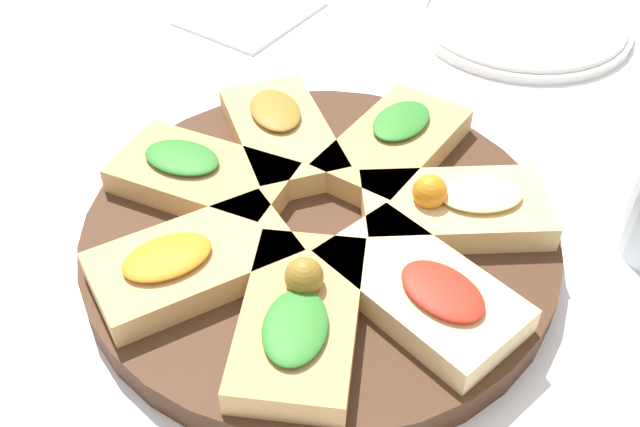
% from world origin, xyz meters
% --- Properties ---
extents(ground_plane, '(3.00, 3.00, 0.00)m').
position_xyz_m(ground_plane, '(0.00, 0.00, 0.00)').
color(ground_plane, white).
extents(serving_board, '(0.38, 0.38, 0.03)m').
position_xyz_m(serving_board, '(0.00, 0.00, 0.01)').
color(serving_board, '#422819').
rests_on(serving_board, ground_plane).
extents(focaccia_slice_0, '(0.11, 0.16, 0.03)m').
position_xyz_m(focaccia_slice_0, '(0.02, 0.11, 0.04)').
color(focaccia_slice_0, '#E5C689').
rests_on(focaccia_slice_0, serving_board).
extents(focaccia_slice_1, '(0.15, 0.16, 0.04)m').
position_xyz_m(focaccia_slice_1, '(-0.07, 0.08, 0.04)').
color(focaccia_slice_1, '#DBB775').
rests_on(focaccia_slice_1, serving_board).
extents(focaccia_slice_2, '(0.15, 0.08, 0.03)m').
position_xyz_m(focaccia_slice_2, '(-0.11, -0.00, 0.04)').
color(focaccia_slice_2, tan).
rests_on(focaccia_slice_2, serving_board).
extents(focaccia_slice_3, '(0.15, 0.17, 0.03)m').
position_xyz_m(focaccia_slice_3, '(-0.06, -0.09, 0.04)').
color(focaccia_slice_3, tan).
rests_on(focaccia_slice_3, serving_board).
extents(focaccia_slice_4, '(0.11, 0.16, 0.03)m').
position_xyz_m(focaccia_slice_4, '(0.02, -0.11, 0.04)').
color(focaccia_slice_4, tan).
rests_on(focaccia_slice_4, serving_board).
extents(focaccia_slice_5, '(0.17, 0.13, 0.03)m').
position_xyz_m(focaccia_slice_5, '(0.10, -0.04, 0.04)').
color(focaccia_slice_5, tan).
rests_on(focaccia_slice_5, serving_board).
extents(focaccia_slice_6, '(0.17, 0.14, 0.04)m').
position_xyz_m(focaccia_slice_6, '(0.09, 0.05, 0.04)').
color(focaccia_slice_6, tan).
rests_on(focaccia_slice_6, serving_board).
extents(plate_left, '(0.25, 0.25, 0.02)m').
position_xyz_m(plate_left, '(-0.43, -0.03, 0.01)').
color(plate_left, white).
rests_on(plate_left, ground_plane).
extents(napkin_stack, '(0.15, 0.13, 0.01)m').
position_xyz_m(napkin_stack, '(-0.26, -0.30, 0.00)').
color(napkin_stack, white).
rests_on(napkin_stack, ground_plane).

